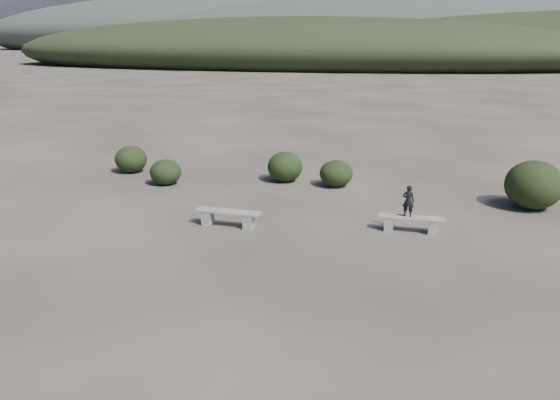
% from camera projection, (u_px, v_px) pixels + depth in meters
% --- Properties ---
extents(ground, '(1200.00, 1200.00, 0.00)m').
position_uv_depth(ground, '(244.00, 307.00, 10.37)').
color(ground, '#312B26').
rests_on(ground, ground).
extents(bench_left, '(1.80, 0.38, 0.45)m').
position_uv_depth(bench_left, '(228.00, 217.00, 14.74)').
color(bench_left, slate).
rests_on(bench_left, ground).
extents(bench_right, '(1.71, 0.42, 0.42)m').
position_uv_depth(bench_right, '(411.00, 223.00, 14.31)').
color(bench_right, slate).
rests_on(bench_right, ground).
extents(seated_person, '(0.33, 0.23, 0.85)m').
position_uv_depth(seated_person, '(408.00, 201.00, 14.17)').
color(seated_person, black).
rests_on(seated_person, bench_right).
extents(shrub_a, '(1.08, 1.08, 0.88)m').
position_uv_depth(shrub_a, '(166.00, 172.00, 18.97)').
color(shrub_a, black).
rests_on(shrub_a, ground).
extents(shrub_b, '(1.25, 1.25, 1.07)m').
position_uv_depth(shrub_b, '(285.00, 167.00, 19.35)').
color(shrub_b, black).
rests_on(shrub_b, ground).
extents(shrub_c, '(1.14, 1.14, 0.91)m').
position_uv_depth(shrub_c, '(336.00, 174.00, 18.70)').
color(shrub_c, black).
rests_on(shrub_c, ground).
extents(shrub_d, '(1.67, 1.67, 1.46)m').
position_uv_depth(shrub_d, '(534.00, 185.00, 16.18)').
color(shrub_d, black).
rests_on(shrub_d, ground).
extents(shrub_f, '(1.20, 1.20, 1.01)m').
position_uv_depth(shrub_f, '(131.00, 159.00, 20.68)').
color(shrub_f, black).
rests_on(shrub_f, ground).
extents(mountain_ridges, '(500.00, 400.00, 56.00)m').
position_uv_depth(mountain_ridges, '(428.00, 28.00, 321.30)').
color(mountain_ridges, black).
rests_on(mountain_ridges, ground).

